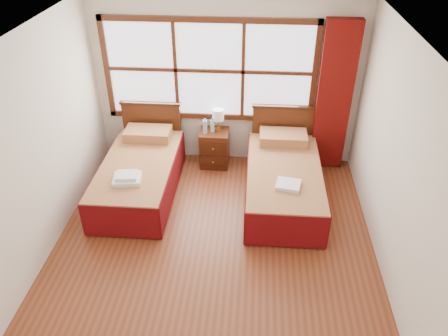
{
  "coord_description": "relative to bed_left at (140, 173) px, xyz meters",
  "views": [
    {
      "loc": [
        0.44,
        -3.92,
        3.84
      ],
      "look_at": [
        0.08,
        0.7,
        0.79
      ],
      "focal_mm": 35.0,
      "sensor_mm": 36.0,
      "label": 1
    }
  ],
  "objects": [
    {
      "name": "towels_left",
      "position": [
        -0.02,
        -0.51,
        0.27
      ],
      "size": [
        0.4,
        0.36,
        0.11
      ],
      "rotation": [
        0.0,
        0.0,
        0.14
      ],
      "color": "white",
      "rests_on": "bed_left"
    },
    {
      "name": "curtain",
      "position": [
        2.77,
        0.91,
        0.87
      ],
      "size": [
        0.5,
        0.16,
        2.3
      ],
      "primitive_type": "cube",
      "color": "#6A0D0A",
      "rests_on": "wall_back"
    },
    {
      "name": "wall_left",
      "position": [
        -0.83,
        -1.2,
        1.0
      ],
      "size": [
        0.0,
        4.5,
        4.5
      ],
      "primitive_type": "plane",
      "rotation": [
        1.57,
        0.0,
        1.57
      ],
      "color": "silver",
      "rests_on": "floor"
    },
    {
      "name": "towels_right",
      "position": [
        2.09,
        -0.49,
        0.26
      ],
      "size": [
        0.35,
        0.32,
        0.05
      ],
      "rotation": [
        0.0,
        0.0,
        -0.19
      ],
      "color": "white",
      "rests_on": "bed_right"
    },
    {
      "name": "window",
      "position": [
        0.92,
        1.01,
        1.2
      ],
      "size": [
        3.16,
        0.06,
        1.56
      ],
      "color": "white",
      "rests_on": "wall_back"
    },
    {
      "name": "floor",
      "position": [
        1.17,
        -1.2,
        -0.3
      ],
      "size": [
        4.5,
        4.5,
        0.0
      ],
      "primitive_type": "plane",
      "color": "brown",
      "rests_on": "ground"
    },
    {
      "name": "bottle_far",
      "position": [
        0.98,
        0.8,
        0.4
      ],
      "size": [
        0.06,
        0.06,
        0.23
      ],
      "color": "silver",
      "rests_on": "nightstand"
    },
    {
      "name": "nightstand",
      "position": [
        1.01,
        0.8,
        -0.0
      ],
      "size": [
        0.45,
        0.44,
        0.6
      ],
      "color": "#4A2210",
      "rests_on": "floor"
    },
    {
      "name": "ceiling",
      "position": [
        1.17,
        -1.2,
        2.3
      ],
      "size": [
        4.5,
        4.5,
        0.0
      ],
      "primitive_type": "plane",
      "rotation": [
        3.14,
        0.0,
        0.0
      ],
      "color": "white",
      "rests_on": "wall_back"
    },
    {
      "name": "bed_left",
      "position": [
        0.0,
        0.0,
        0.0
      ],
      "size": [
        1.02,
        2.04,
        0.99
      ],
      "color": "#391A0C",
      "rests_on": "floor"
    },
    {
      "name": "wall_right",
      "position": [
        3.17,
        -1.2,
        1.0
      ],
      "size": [
        0.0,
        4.5,
        4.5
      ],
      "primitive_type": "plane",
      "rotation": [
        1.57,
        0.0,
        -1.57
      ],
      "color": "silver",
      "rests_on": "floor"
    },
    {
      "name": "lamp",
      "position": [
        1.06,
        0.89,
        0.54
      ],
      "size": [
        0.17,
        0.17,
        0.34
      ],
      "color": "gold",
      "rests_on": "nightstand"
    },
    {
      "name": "bed_right",
      "position": [
        2.06,
        -0.0,
        0.01
      ],
      "size": [
        1.04,
        2.06,
        1.01
      ],
      "color": "#391A0C",
      "rests_on": "floor"
    },
    {
      "name": "bottle_near",
      "position": [
        0.87,
        0.74,
        0.41
      ],
      "size": [
        0.07,
        0.07,
        0.25
      ],
      "color": "silver",
      "rests_on": "nightstand"
    },
    {
      "name": "wall_back",
      "position": [
        1.17,
        1.05,
        1.0
      ],
      "size": [
        4.0,
        0.0,
        4.0
      ],
      "primitive_type": "plane",
      "rotation": [
        1.57,
        0.0,
        0.0
      ],
      "color": "silver",
      "rests_on": "floor"
    }
  ]
}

